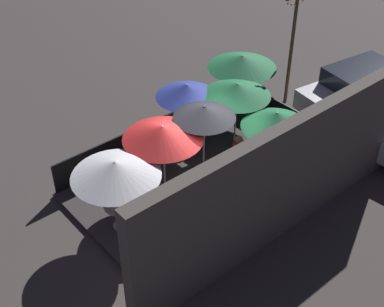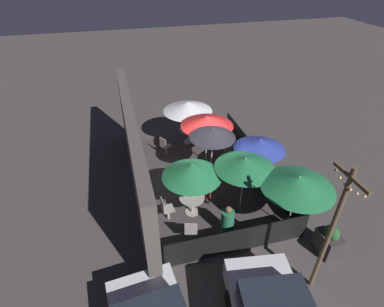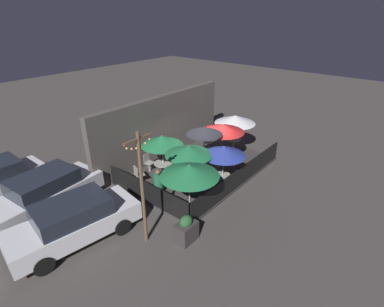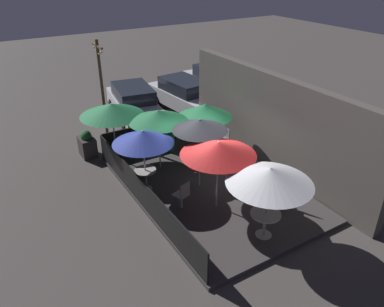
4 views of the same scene
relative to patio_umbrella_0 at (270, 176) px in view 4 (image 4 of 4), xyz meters
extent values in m
plane|color=#423D3A|center=(-2.95, 0.10, -2.03)|extent=(60.00, 60.00, 0.00)
cube|color=#383333|center=(-2.95, 0.10, -1.97)|extent=(7.50, 4.86, 0.12)
cube|color=#4C4742|center=(-2.95, 2.76, -0.29)|extent=(9.10, 0.36, 3.49)
cube|color=black|center=(-2.95, -2.29, -1.44)|extent=(7.30, 0.05, 0.95)
cube|color=black|center=(-6.66, 0.10, -1.44)|extent=(0.05, 4.66, 0.95)
cylinder|color=#B2B2B7|center=(0.00, 0.00, -0.85)|extent=(0.05, 0.05, 2.14)
cone|color=silver|center=(0.00, 0.00, 0.00)|extent=(2.27, 2.27, 0.44)
cylinder|color=#B2B2B7|center=(-4.66, 1.05, -0.84)|extent=(0.05, 0.05, 2.14)
cone|color=#1E6B3D|center=(-4.66, 1.05, -0.01)|extent=(2.00, 2.00, 0.48)
cylinder|color=#B2B2B7|center=(-3.78, -1.80, -0.86)|extent=(0.05, 0.05, 2.11)
cone|color=#283893|center=(-3.78, -1.80, -0.01)|extent=(1.93, 1.93, 0.42)
cylinder|color=#B2B2B7|center=(-1.77, -0.37, -0.80)|extent=(0.05, 0.05, 2.22)
cone|color=red|center=(-1.77, -0.37, 0.11)|extent=(2.20, 2.20, 0.40)
cylinder|color=#B2B2B7|center=(-3.06, -0.18, -0.71)|extent=(0.05, 0.05, 2.40)
cone|color=black|center=(-3.06, -0.18, 0.31)|extent=(1.75, 1.75, 0.36)
cylinder|color=#B2B2B7|center=(-6.21, -1.89, -0.80)|extent=(0.05, 0.05, 2.23)
cone|color=#1E6B3D|center=(-6.21, -1.89, 0.10)|extent=(2.28, 2.28, 0.43)
cylinder|color=#B2B2B7|center=(-4.86, -0.73, -0.81)|extent=(0.05, 0.05, 2.20)
cone|color=#1E6B3D|center=(-4.86, -0.73, 0.09)|extent=(2.06, 2.06, 0.40)
cylinder|color=#9E998E|center=(0.00, 0.00, -1.90)|extent=(0.45, 0.45, 0.02)
cylinder|color=#9E998E|center=(0.00, 0.00, -1.56)|extent=(0.08, 0.08, 0.71)
cylinder|color=#9E998E|center=(0.00, 0.00, -1.19)|extent=(0.83, 0.83, 0.04)
cylinder|color=#9E998E|center=(-4.66, 1.05, -1.90)|extent=(0.49, 0.49, 0.02)
cylinder|color=#9E998E|center=(-4.66, 1.05, -1.57)|extent=(0.08, 0.08, 0.69)
cylinder|color=#9E998E|center=(-4.66, 1.05, -1.21)|extent=(0.89, 0.89, 0.04)
cylinder|color=#9E998E|center=(-3.78, -1.80, -1.90)|extent=(0.39, 0.39, 0.02)
cylinder|color=#9E998E|center=(-3.78, -1.80, -1.57)|extent=(0.08, 0.08, 0.69)
cylinder|color=#9E998E|center=(-3.78, -1.80, -1.21)|extent=(0.72, 0.72, 0.04)
cube|color=gray|center=(-0.77, 1.23, -1.69)|extent=(0.11, 0.11, 0.44)
cube|color=gray|center=(-0.77, 1.23, -1.45)|extent=(0.55, 0.55, 0.04)
cube|color=gray|center=(-0.86, 1.38, -1.21)|extent=(0.36, 0.24, 0.44)
cube|color=gray|center=(-4.75, 1.93, -1.69)|extent=(0.09, 0.09, 0.45)
cube|color=gray|center=(-4.75, 1.93, -1.44)|extent=(0.44, 0.44, 0.04)
cube|color=gray|center=(-4.77, 2.11, -1.20)|extent=(0.40, 0.07, 0.44)
cube|color=gray|center=(-5.86, 1.40, -1.68)|extent=(0.10, 0.10, 0.47)
cube|color=gray|center=(-5.86, 1.40, -1.42)|extent=(0.50, 0.50, 0.04)
cube|color=gray|center=(-6.04, 1.45, -1.18)|extent=(0.14, 0.39, 0.44)
cube|color=gray|center=(-2.28, -1.33, -1.69)|extent=(0.10, 0.10, 0.45)
cube|color=gray|center=(-2.28, -1.33, -1.44)|extent=(0.50, 0.50, 0.04)
cube|color=gray|center=(-2.11, -1.27, -1.20)|extent=(0.15, 0.39, 0.44)
cylinder|color=#236642|center=(-5.86, 0.18, -1.44)|extent=(0.56, 0.56, 0.95)
sphere|color=brown|center=(-5.86, 0.18, -0.86)|extent=(0.22, 0.22, 0.22)
cylinder|color=maroon|center=(-3.98, 0.29, -1.42)|extent=(0.43, 0.43, 0.98)
sphere|color=brown|center=(-3.98, 0.29, -0.80)|extent=(0.26, 0.26, 0.26)
cube|color=#332D2D|center=(-7.30, -2.66, -1.66)|extent=(0.79, 0.55, 0.75)
ellipsoid|color=#235128|center=(-7.30, -2.66, -1.20)|extent=(0.51, 0.41, 0.46)
cylinder|color=brown|center=(-8.20, -1.54, 0.07)|extent=(0.12, 0.12, 4.20)
cube|color=brown|center=(-8.20, -1.54, 1.92)|extent=(1.10, 0.08, 0.08)
sphere|color=#F4B260|center=(-8.66, -1.54, 1.77)|extent=(0.07, 0.07, 0.07)
sphere|color=#F4B260|center=(-8.48, -1.54, 1.69)|extent=(0.07, 0.07, 0.07)
sphere|color=#F4B260|center=(-8.30, -1.54, 1.64)|extent=(0.07, 0.07, 0.07)
sphere|color=#F4B260|center=(-8.11, -1.54, 1.64)|extent=(0.07, 0.07, 0.07)
sphere|color=#F4B260|center=(-7.93, -1.54, 1.69)|extent=(0.07, 0.07, 0.07)
sphere|color=#F4B260|center=(-7.75, -1.54, 1.77)|extent=(0.07, 0.07, 0.07)
cube|color=silver|center=(-9.78, 0.38, -1.36)|extent=(4.65, 2.34, 0.70)
cube|color=#1E232D|center=(-9.78, 0.38, -0.71)|extent=(2.65, 1.91, 0.60)
cylinder|color=black|center=(-8.29, 0.98, -1.71)|extent=(0.66, 0.27, 0.64)
cylinder|color=black|center=(-8.53, -0.62, -1.71)|extent=(0.66, 0.27, 0.64)
cylinder|color=black|center=(-11.02, 1.39, -1.71)|extent=(0.66, 0.27, 0.64)
cylinder|color=black|center=(-11.26, -0.21, -1.71)|extent=(0.66, 0.27, 0.64)
cube|color=silver|center=(-9.50, 2.98, -1.36)|extent=(4.65, 2.11, 0.70)
cube|color=#1E232D|center=(-9.50, 2.98, -0.71)|extent=(2.62, 1.79, 0.60)
cylinder|color=black|center=(-8.18, 3.92, -1.71)|extent=(0.65, 0.24, 0.64)
cylinder|color=black|center=(-8.03, 2.31, -1.71)|extent=(0.65, 0.24, 0.64)
cylinder|color=black|center=(-10.96, 3.66, -1.71)|extent=(0.65, 0.24, 0.64)
cylinder|color=black|center=(-10.81, 2.05, -1.71)|extent=(0.65, 0.24, 0.64)
cube|color=silver|center=(-10.58, 5.58, -1.36)|extent=(4.33, 1.73, 0.70)
cube|color=#1E232D|center=(-10.58, 5.58, -0.71)|extent=(2.38, 1.58, 0.60)
cylinder|color=black|center=(-9.23, 6.38, -1.71)|extent=(0.64, 0.18, 0.64)
cylinder|color=black|center=(-9.24, 4.77, -1.71)|extent=(0.64, 0.18, 0.64)
cylinder|color=black|center=(-11.91, 6.40, -1.71)|extent=(0.64, 0.18, 0.64)
cylinder|color=black|center=(-11.92, 4.78, -1.71)|extent=(0.64, 0.18, 0.64)
camera|label=1|loc=(5.15, 8.99, 8.20)|focal=50.00mm
camera|label=2|loc=(-12.15, 3.05, 5.94)|focal=28.00mm
camera|label=3|loc=(-13.63, -8.13, 5.48)|focal=28.00mm
camera|label=4|loc=(5.90, -5.86, 4.93)|focal=35.00mm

